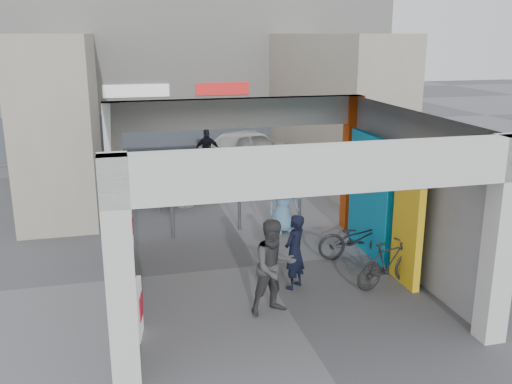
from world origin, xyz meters
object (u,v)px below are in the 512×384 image
object	(u,v)px
man_back_turned	(274,267)
bicycle_rear	(389,264)
man_with_dog	(295,252)
white_van	(250,147)
cafe_set	(180,193)
bicycle_front	(358,238)
produce_stand	(134,194)
border_collie	(270,266)
man_elderly	(283,201)
man_crates	(207,150)

from	to	relation	value
man_back_turned	bicycle_rear	world-z (taller)	man_back_turned
man_with_dog	white_van	size ratio (longest dim) A/B	0.37
cafe_set	bicycle_front	bearing A→B (deg)	-57.00
produce_stand	border_collie	world-z (taller)	produce_stand
produce_stand	bicycle_rear	bearing A→B (deg)	-45.32
man_elderly	border_collie	bearing A→B (deg)	-120.01
bicycle_front	white_van	xyz separation A→B (m)	(-0.10, 10.12, 0.22)
produce_stand	man_back_turned	distance (m)	8.04
bicycle_rear	white_van	world-z (taller)	white_van
man_with_dog	man_elderly	world-z (taller)	man_elderly
cafe_set	bicycle_front	world-z (taller)	cafe_set
produce_stand	man_with_dog	size ratio (longest dim) A/B	0.79
cafe_set	man_back_turned	size ratio (longest dim) A/B	0.90
man_with_dog	white_van	world-z (taller)	man_with_dog
cafe_set	man_elderly	xyz separation A→B (m)	(2.32, -3.14, 0.50)
man_elderly	man_crates	distance (m)	7.18
produce_stand	man_back_turned	xyz separation A→B (m)	(2.23, -7.70, 0.58)
cafe_set	produce_stand	world-z (taller)	cafe_set
cafe_set	bicycle_front	xyz separation A→B (m)	(3.45, -5.32, 0.14)
border_collie	man_crates	distance (m)	9.85
man_with_dog	white_van	xyz separation A→B (m)	(1.79, 11.27, -0.07)
man_with_dog	bicycle_front	world-z (taller)	man_with_dog
bicycle_front	bicycle_rear	size ratio (longest dim) A/B	1.14
white_van	man_crates	bearing A→B (deg)	91.44
cafe_set	man_crates	size ratio (longest dim) A/B	1.00
bicycle_rear	man_with_dog	bearing A→B (deg)	63.25
produce_stand	bicycle_front	xyz separation A→B (m)	(4.81, -5.62, 0.17)
produce_stand	man_crates	size ratio (longest dim) A/B	0.77
border_collie	bicycle_front	world-z (taller)	bicycle_front
border_collie	man_with_dog	distance (m)	0.90
man_elderly	white_van	bearing A→B (deg)	74.61
man_back_turned	bicycle_rear	xyz separation A→B (m)	(2.58, 0.54, -0.41)
cafe_set	bicycle_front	distance (m)	6.34
bicycle_front	man_elderly	bearing A→B (deg)	32.59
cafe_set	border_collie	size ratio (longest dim) A/B	2.71
border_collie	bicycle_rear	distance (m)	2.46
border_collie	bicycle_rear	bearing A→B (deg)	-41.72
man_with_dog	man_back_turned	distance (m)	1.16
man_crates	white_van	size ratio (longest dim) A/B	0.39
cafe_set	man_elderly	size ratio (longest dim) A/B	0.96
bicycle_front	bicycle_rear	bearing A→B (deg)	-174.99
man_with_dog	man_back_turned	bearing A→B (deg)	11.98
man_crates	bicycle_rear	size ratio (longest dim) A/B	0.99
bicycle_front	cafe_set	bearing A→B (deg)	38.01
man_with_dog	man_elderly	xyz separation A→B (m)	(0.75, 3.33, 0.06)
man_crates	produce_stand	bearing A→B (deg)	54.57
man_elderly	white_van	size ratio (longest dim) A/B	0.40
border_collie	white_van	bearing A→B (deg)	61.56
bicycle_front	man_crates	bearing A→B (deg)	16.81
cafe_set	white_van	xyz separation A→B (m)	(3.35, 4.80, 0.36)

